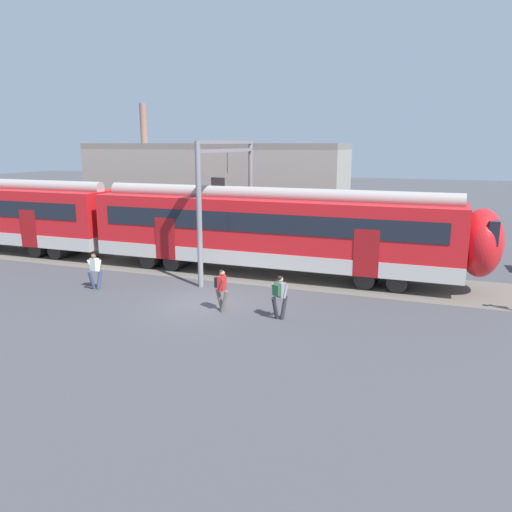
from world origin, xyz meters
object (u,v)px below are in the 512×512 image
object	(u,v)px
pedestrian_red	(221,287)
pedestrian_grey	(279,293)
pedestrian_white	(95,268)
commuter_train	(122,221)

from	to	relation	value
pedestrian_red	pedestrian_grey	world-z (taller)	same
pedestrian_white	pedestrian_red	bearing A→B (deg)	-7.17
pedestrian_white	pedestrian_red	size ratio (longest dim) A/B	1.00
commuter_train	pedestrian_red	distance (m)	10.54
pedestrian_grey	commuter_train	bearing A→B (deg)	151.14
commuter_train	pedestrian_white	xyz separation A→B (m)	(2.08, -5.14, -1.26)
pedestrian_white	pedestrian_red	distance (m)	6.57
commuter_train	pedestrian_red	size ratio (longest dim) A/B	22.83
pedestrian_red	pedestrian_grey	distance (m)	2.38
pedestrian_red	pedestrian_grey	size ratio (longest dim) A/B	1.00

